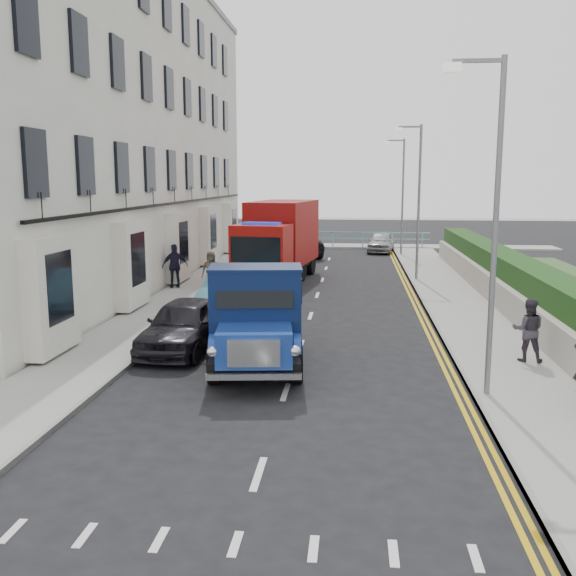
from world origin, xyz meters
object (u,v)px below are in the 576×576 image
(lamp_far, at_px, (401,190))
(parked_car_front, at_px, (184,325))
(lamp_near, at_px, (490,210))
(bedford_lorry, at_px, (256,324))
(lamp_mid, at_px, (416,193))
(red_lorry, at_px, (279,239))

(lamp_far, relative_size, parked_car_front, 1.68)
(lamp_near, height_order, bedford_lorry, lamp_near)
(bedford_lorry, xyz_separation_m, parked_car_front, (-2.26, 1.77, -0.47))
(lamp_near, bearing_deg, lamp_mid, 90.00)
(lamp_near, xyz_separation_m, red_lorry, (-6.16, 15.59, -2.07))
(lamp_near, relative_size, lamp_mid, 1.00)
(lamp_far, bearing_deg, lamp_mid, -90.00)
(lamp_mid, bearing_deg, bedford_lorry, -109.10)
(lamp_mid, distance_m, lamp_far, 10.00)
(lamp_mid, bearing_deg, lamp_near, -90.00)
(lamp_far, height_order, parked_car_front, lamp_far)
(lamp_near, distance_m, lamp_far, 26.00)
(red_lorry, xyz_separation_m, parked_car_front, (-1.15, -12.39, -1.22))
(lamp_mid, height_order, red_lorry, lamp_mid)
(lamp_far, relative_size, bedford_lorry, 1.25)
(lamp_near, distance_m, parked_car_front, 8.63)
(red_lorry, bearing_deg, lamp_far, 67.57)
(bedford_lorry, bearing_deg, red_lorry, 87.14)
(red_lorry, bearing_deg, parked_car_front, -87.10)
(lamp_mid, relative_size, red_lorry, 0.98)
(lamp_near, distance_m, red_lorry, 16.89)
(lamp_mid, distance_m, parked_car_front, 15.10)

